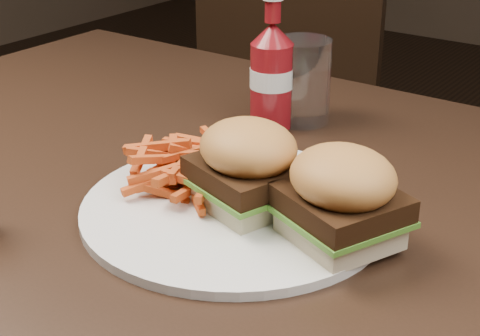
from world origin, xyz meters
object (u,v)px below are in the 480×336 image
Objects in this scene: chair_far at (312,136)px; tumbler at (302,84)px; plate at (235,209)px; dining_table at (207,178)px; ketchup_bottle at (271,86)px.

tumbler is at bearing 108.00° from chair_far.
dining_table is at bearing 141.13° from plate.
ketchup_bottle is (0.32, -0.68, 0.38)m from chair_far.
tumbler is at bearing 64.37° from ketchup_bottle.
chair_far is at bearing 111.23° from dining_table.
chair_far is at bearing 115.10° from ketchup_bottle.
ketchup_bottle is 0.93× the size of tumbler.
chair_far is 3.44× the size of tumbler.
dining_table reaches higher than chair_far.
tumbler reaches higher than chair_far.
tumbler is (0.02, 0.20, 0.08)m from dining_table.
dining_table is 3.60× the size of plate.
plate is at bearing -65.27° from ketchup_bottle.
ketchup_bottle is at bearing 104.95° from chair_far.
plate is at bearing 104.86° from chair_far.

